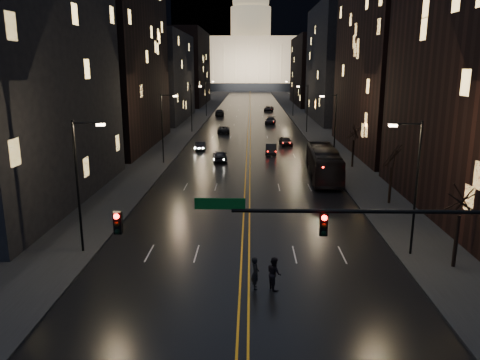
# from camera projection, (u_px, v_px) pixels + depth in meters

# --- Properties ---
(ground) EXTENTS (900.00, 900.00, 0.00)m
(ground) POSITION_uv_depth(u_px,v_px,m) (243.00, 338.00, 21.71)
(ground) COLOR black
(ground) RESTS_ON ground
(road) EXTENTS (20.00, 320.00, 0.02)m
(road) POSITION_uv_depth(u_px,v_px,m) (250.00, 107.00, 148.03)
(road) COLOR black
(road) RESTS_ON ground
(sidewalk_left) EXTENTS (8.00, 320.00, 0.16)m
(sidewalk_left) POSITION_uv_depth(u_px,v_px,m) (206.00, 106.00, 148.32)
(sidewalk_left) COLOR black
(sidewalk_left) RESTS_ON ground
(sidewalk_right) EXTENTS (8.00, 320.00, 0.16)m
(sidewalk_right) POSITION_uv_depth(u_px,v_px,m) (294.00, 107.00, 147.70)
(sidewalk_right) COLOR black
(sidewalk_right) RESTS_ON ground
(center_line) EXTENTS (0.62, 320.00, 0.01)m
(center_line) POSITION_uv_depth(u_px,v_px,m) (250.00, 107.00, 148.02)
(center_line) COLOR orange
(center_line) RESTS_ON road
(building_left_near) EXTENTS (12.00, 28.00, 22.00)m
(building_left_near) POSITION_uv_depth(u_px,v_px,m) (8.00, 82.00, 40.97)
(building_left_near) COLOR black
(building_left_near) RESTS_ON ground
(building_left_mid) EXTENTS (12.00, 30.00, 28.00)m
(building_left_mid) POSITION_uv_depth(u_px,v_px,m) (112.00, 55.00, 71.36)
(building_left_mid) COLOR black
(building_left_mid) RESTS_ON ground
(building_left_far) EXTENTS (12.00, 34.00, 20.00)m
(building_left_far) POSITION_uv_depth(u_px,v_px,m) (160.00, 77.00, 109.22)
(building_left_far) COLOR black
(building_left_far) RESTS_ON ground
(building_left_dist) EXTENTS (12.00, 40.00, 24.00)m
(building_left_dist) POSITION_uv_depth(u_px,v_px,m) (187.00, 68.00, 155.39)
(building_left_dist) COLOR black
(building_left_dist) RESTS_ON ground
(building_right_tall) EXTENTS (12.00, 30.00, 38.00)m
(building_right_tall) POSITION_uv_depth(u_px,v_px,m) (399.00, 17.00, 65.36)
(building_right_tall) COLOR black
(building_right_tall) RESTS_ON ground
(building_right_mid) EXTENTS (12.00, 34.00, 26.00)m
(building_right_mid) POSITION_uv_depth(u_px,v_px,m) (341.00, 64.00, 107.58)
(building_right_mid) COLOR black
(building_right_mid) RESTS_ON ground
(building_right_dist) EXTENTS (12.00, 40.00, 22.00)m
(building_right_dist) POSITION_uv_depth(u_px,v_px,m) (313.00, 71.00, 154.69)
(building_right_dist) COLOR black
(building_right_dist) RESTS_ON ground
(capitol) EXTENTS (90.00, 50.00, 58.50)m
(capitol) POSITION_uv_depth(u_px,v_px,m) (251.00, 58.00, 260.59)
(capitol) COLOR black
(capitol) RESTS_ON ground
(traffic_signal) EXTENTS (17.29, 0.45, 7.00)m
(traffic_signal) POSITION_uv_depth(u_px,v_px,m) (378.00, 236.00, 20.37)
(traffic_signal) COLOR black
(traffic_signal) RESTS_ON ground
(streetlamp_right_near) EXTENTS (2.13, 0.25, 9.00)m
(streetlamp_right_near) POSITION_uv_depth(u_px,v_px,m) (414.00, 182.00, 29.99)
(streetlamp_right_near) COLOR black
(streetlamp_right_near) RESTS_ON ground
(streetlamp_left_near) EXTENTS (2.13, 0.25, 9.00)m
(streetlamp_left_near) POSITION_uv_depth(u_px,v_px,m) (80.00, 180.00, 30.47)
(streetlamp_left_near) COLOR black
(streetlamp_left_near) RESTS_ON ground
(streetlamp_right_mid) EXTENTS (2.13, 0.25, 9.00)m
(streetlamp_right_mid) POSITION_uv_depth(u_px,v_px,m) (334.00, 125.00, 59.14)
(streetlamp_right_mid) COLOR black
(streetlamp_right_mid) RESTS_ON ground
(streetlamp_left_mid) EXTENTS (2.13, 0.25, 9.00)m
(streetlamp_left_mid) POSITION_uv_depth(u_px,v_px,m) (164.00, 125.00, 59.62)
(streetlamp_left_mid) COLOR black
(streetlamp_left_mid) RESTS_ON ground
(streetlamp_right_far) EXTENTS (2.13, 0.25, 9.00)m
(streetlamp_right_far) POSITION_uv_depth(u_px,v_px,m) (306.00, 106.00, 88.29)
(streetlamp_right_far) COLOR black
(streetlamp_right_far) RESTS_ON ground
(streetlamp_left_far) EXTENTS (2.13, 0.25, 9.00)m
(streetlamp_left_far) POSITION_uv_depth(u_px,v_px,m) (192.00, 106.00, 88.77)
(streetlamp_left_far) COLOR black
(streetlamp_left_far) RESTS_ON ground
(streetlamp_right_dist) EXTENTS (2.13, 0.25, 9.00)m
(streetlamp_right_dist) POSITION_uv_depth(u_px,v_px,m) (293.00, 96.00, 117.44)
(streetlamp_right_dist) COLOR black
(streetlamp_right_dist) RESTS_ON ground
(streetlamp_left_dist) EXTENTS (2.13, 0.25, 9.00)m
(streetlamp_left_dist) POSITION_uv_depth(u_px,v_px,m) (207.00, 96.00, 117.92)
(streetlamp_left_dist) COLOR black
(streetlamp_left_dist) RESTS_ON ground
(tree_right_near) EXTENTS (2.40, 2.40, 6.65)m
(tree_right_near) POSITION_uv_depth(u_px,v_px,m) (461.00, 199.00, 28.13)
(tree_right_near) COLOR black
(tree_right_near) RESTS_ON ground
(tree_right_mid) EXTENTS (2.40, 2.40, 6.65)m
(tree_right_mid) POSITION_uv_depth(u_px,v_px,m) (392.00, 156.00, 41.73)
(tree_right_mid) COLOR black
(tree_right_mid) RESTS_ON ground
(tree_right_far) EXTENTS (2.40, 2.40, 6.65)m
(tree_right_far) POSITION_uv_depth(u_px,v_px,m) (354.00, 132.00, 57.28)
(tree_right_far) COLOR black
(tree_right_far) RESTS_ON ground
(bus) EXTENTS (3.52, 12.78, 3.53)m
(bus) POSITION_uv_depth(u_px,v_px,m) (324.00, 163.00, 52.25)
(bus) COLOR black
(bus) RESTS_ON ground
(oncoming_car_a) EXTENTS (2.28, 4.76, 1.57)m
(oncoming_car_a) POSITION_uv_depth(u_px,v_px,m) (220.00, 156.00, 62.04)
(oncoming_car_a) COLOR black
(oncoming_car_a) RESTS_ON ground
(oncoming_car_b) EXTENTS (1.70, 4.18, 1.35)m
(oncoming_car_b) POSITION_uv_depth(u_px,v_px,m) (201.00, 146.00, 70.49)
(oncoming_car_b) COLOR black
(oncoming_car_b) RESTS_ON ground
(oncoming_car_c) EXTENTS (2.41, 4.95, 1.36)m
(oncoming_car_c) POSITION_uv_depth(u_px,v_px,m) (224.00, 129.00, 89.04)
(oncoming_car_c) COLOR black
(oncoming_car_c) RESTS_ON ground
(oncoming_car_d) EXTENTS (2.70, 5.82, 1.65)m
(oncoming_car_d) POSITION_uv_depth(u_px,v_px,m) (220.00, 112.00, 120.79)
(oncoming_car_d) COLOR black
(oncoming_car_d) RESTS_ON ground
(receding_car_a) EXTENTS (1.76, 4.52, 1.47)m
(receding_car_a) POSITION_uv_depth(u_px,v_px,m) (271.00, 149.00, 67.40)
(receding_car_a) COLOR black
(receding_car_a) RESTS_ON ground
(receding_car_b) EXTENTS (2.17, 4.41, 1.45)m
(receding_car_b) POSITION_uv_depth(u_px,v_px,m) (286.00, 141.00, 74.70)
(receding_car_b) COLOR black
(receding_car_b) RESTS_ON ground
(receding_car_c) EXTENTS (2.82, 5.49, 1.52)m
(receding_car_c) POSITION_uv_depth(u_px,v_px,m) (270.00, 121.00, 102.97)
(receding_car_c) COLOR black
(receding_car_c) RESTS_ON ground
(receding_car_d) EXTENTS (3.09, 5.62, 1.49)m
(receding_car_d) POSITION_uv_depth(u_px,v_px,m) (269.00, 109.00, 132.59)
(receding_car_d) COLOR black
(receding_car_d) RESTS_ON ground
(pedestrian_a) EXTENTS (0.52, 0.73, 1.90)m
(pedestrian_a) POSITION_uv_depth(u_px,v_px,m) (255.00, 273.00, 26.33)
(pedestrian_a) COLOR black
(pedestrian_a) RESTS_ON ground
(pedestrian_b) EXTENTS (0.81, 1.05, 1.91)m
(pedestrian_b) POSITION_uv_depth(u_px,v_px,m) (274.00, 273.00, 26.31)
(pedestrian_b) COLOR black
(pedestrian_b) RESTS_ON ground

